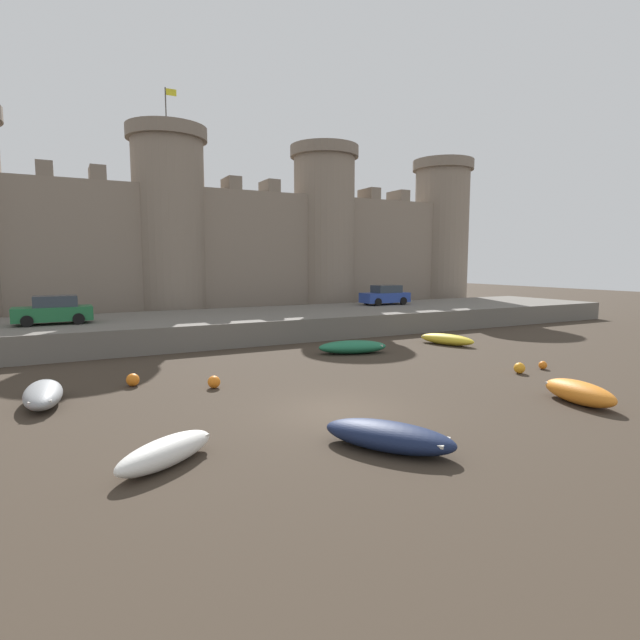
% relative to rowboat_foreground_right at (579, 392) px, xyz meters
% --- Properties ---
extents(ground_plane, '(160.00, 160.00, 0.00)m').
position_rel_rowboat_foreground_right_xyz_m(ground_plane, '(-8.02, 3.01, -0.42)').
color(ground_plane, '#382D23').
extents(quay_road, '(68.11, 10.00, 1.45)m').
position_rel_rowboat_foreground_right_xyz_m(quay_road, '(-8.02, 21.54, 0.31)').
color(quay_road, '#666059').
rests_on(quay_road, ground).
extents(castle, '(62.36, 6.25, 18.50)m').
position_rel_rowboat_foreground_right_xyz_m(castle, '(-8.02, 30.54, 6.49)').
color(castle, gray).
rests_on(castle, ground).
extents(rowboat_foreground_right, '(1.48, 3.00, 0.80)m').
position_rel_rowboat_foreground_right_xyz_m(rowboat_foreground_right, '(0.00, 0.00, 0.00)').
color(rowboat_foreground_right, orange).
rests_on(rowboat_foreground_right, ground).
extents(rowboat_foreground_left, '(1.35, 3.53, 0.77)m').
position_rel_rowboat_foreground_right_xyz_m(rowboat_foreground_left, '(-16.76, 8.49, -0.01)').
color(rowboat_foreground_left, gray).
rests_on(rowboat_foreground_left, ground).
extents(rowboat_midflat_right, '(2.95, 2.37, 0.69)m').
position_rel_rowboat_foreground_right_xyz_m(rowboat_midflat_right, '(-13.94, 1.13, -0.06)').
color(rowboat_midflat_right, silver).
rests_on(rowboat_midflat_right, ground).
extents(rowboat_near_channel_right, '(4.00, 2.43, 0.72)m').
position_rel_rowboat_foreground_right_xyz_m(rowboat_near_channel_right, '(-2.02, 12.05, -0.04)').
color(rowboat_near_channel_right, '#1E6B47').
rests_on(rowboat_near_channel_right, ground).
extents(rowboat_near_channel_left, '(2.19, 3.66, 0.66)m').
position_rel_rowboat_foreground_right_xyz_m(rowboat_near_channel_left, '(4.56, 11.94, -0.07)').
color(rowboat_near_channel_left, yellow).
rests_on(rowboat_near_channel_left, ground).
extents(rowboat_midflat_centre, '(3.17, 3.77, 0.74)m').
position_rel_rowboat_foreground_right_xyz_m(rowboat_midflat_centre, '(-8.50, -0.51, -0.03)').
color(rowboat_midflat_centre, '#141E3D').
rests_on(rowboat_midflat_centre, ground).
extents(mooring_buoy_off_centre, '(0.52, 0.52, 0.52)m').
position_rel_rowboat_foreground_right_xyz_m(mooring_buoy_off_centre, '(-13.64, 9.87, -0.16)').
color(mooring_buoy_off_centre, orange).
rests_on(mooring_buoy_off_centre, ground).
extents(mooring_buoy_near_channel, '(0.38, 0.38, 0.38)m').
position_rel_rowboat_foreground_right_xyz_m(mooring_buoy_near_channel, '(3.76, 4.49, -0.23)').
color(mooring_buoy_near_channel, orange).
rests_on(mooring_buoy_near_channel, ground).
extents(mooring_buoy_near_shore, '(0.49, 0.49, 0.49)m').
position_rel_rowboat_foreground_right_xyz_m(mooring_buoy_near_shore, '(2.05, 4.35, -0.17)').
color(mooring_buoy_near_shore, orange).
rests_on(mooring_buoy_near_shore, ground).
extents(mooring_buoy_mid_mud, '(0.50, 0.50, 0.50)m').
position_rel_rowboat_foreground_right_xyz_m(mooring_buoy_mid_mud, '(-10.83, 8.06, -0.17)').
color(mooring_buoy_mid_mud, orange).
rests_on(mooring_buoy_mid_mud, ground).
extents(car_quay_west, '(4.12, 1.92, 1.62)m').
position_rel_rowboat_foreground_right_xyz_m(car_quay_west, '(8.02, 23.43, 1.82)').
color(car_quay_west, '#263F99').
rests_on(car_quay_west, quay_road).
extents(car_quay_east, '(4.12, 1.92, 1.62)m').
position_rel_rowboat_foreground_right_xyz_m(car_quay_east, '(-16.47, 21.07, 1.82)').
color(car_quay_east, '#1E6638').
rests_on(car_quay_east, quay_road).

